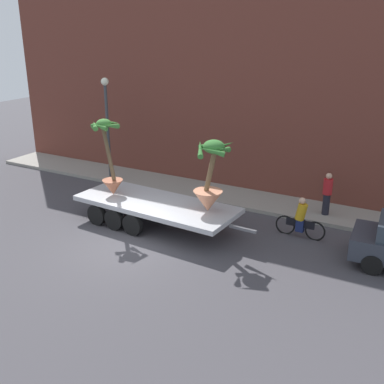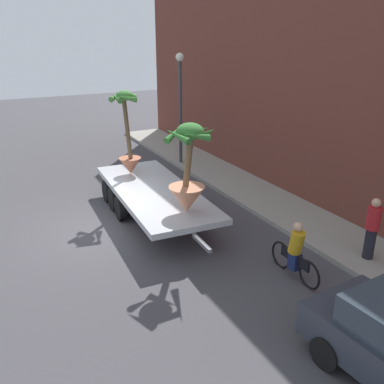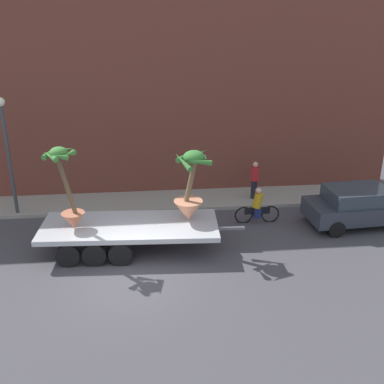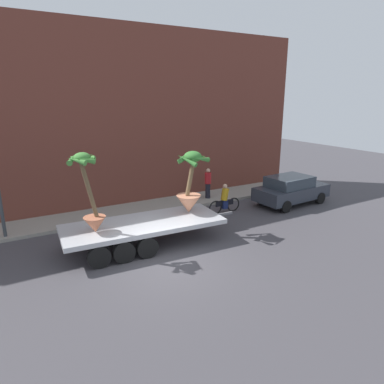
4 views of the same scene
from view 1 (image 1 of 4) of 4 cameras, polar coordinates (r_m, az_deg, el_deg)
ground_plane at (r=16.31m, az=-7.82°, el=-6.67°), size 60.00×60.00×0.00m
sidewalk at (r=21.05m, az=2.02°, el=0.01°), size 24.00×2.20×0.15m
building_facade at (r=21.48m, az=4.28°, el=12.87°), size 24.00×1.20×9.24m
flatbed_trailer at (r=17.66m, az=-5.11°, el=-1.67°), size 7.31×2.72×0.98m
potted_palm_rear at (r=18.06m, az=-10.14°, el=3.69°), size 1.21×1.12×2.95m
potted_palm_middle at (r=16.16m, az=2.21°, el=1.17°), size 1.32×1.35×2.61m
cyclist at (r=17.06m, az=13.22°, el=-3.33°), size 1.84×0.35×1.54m
pedestrian_near_gate at (r=18.85m, az=16.30°, el=-0.12°), size 0.36×0.36×1.71m
street_lamp at (r=22.19m, az=-10.42°, el=9.18°), size 0.36×0.36×4.83m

